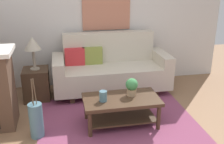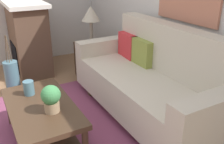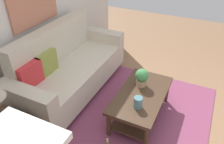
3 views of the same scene
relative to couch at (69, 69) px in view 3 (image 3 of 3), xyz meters
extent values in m
plane|color=#8C6647|center=(-0.12, -1.69, -0.43)|extent=(8.97, 8.97, 0.00)
cube|color=silver|center=(-0.12, 0.54, 0.92)|extent=(4.97, 0.10, 2.70)
cube|color=#843D5B|center=(-0.12, -1.19, -0.42)|extent=(2.34, 1.96, 0.01)
cube|color=beige|center=(0.00, -0.06, -0.11)|extent=(1.71, 0.84, 0.40)
cube|color=beige|center=(0.00, 0.26, 0.37)|extent=(1.71, 0.20, 0.56)
cube|color=beige|center=(-0.96, -0.06, -0.01)|extent=(0.20, 0.84, 0.60)
cube|color=beige|center=(0.96, -0.06, -0.01)|extent=(0.20, 0.84, 0.60)
cube|color=#422D1E|center=(-0.76, -0.06, -0.37)|extent=(0.08, 0.74, 0.12)
cube|color=#422D1E|center=(0.76, -0.06, -0.37)|extent=(0.08, 0.74, 0.12)
cube|color=red|center=(-0.65, 0.13, 0.25)|extent=(0.37, 0.14, 0.32)
cube|color=olive|center=(-0.33, 0.13, 0.25)|extent=(0.36, 0.12, 0.32)
cube|color=#422D1E|center=(-0.09, -1.23, -0.03)|extent=(1.10, 0.60, 0.05)
cube|color=#422D1E|center=(-0.09, -1.23, -0.31)|extent=(0.98, 0.50, 0.02)
cylinder|color=#422D1E|center=(-0.58, -1.48, -0.24)|extent=(0.06, 0.06, 0.38)
cylinder|color=#422D1E|center=(0.40, -1.48, -0.24)|extent=(0.06, 0.06, 0.38)
cylinder|color=#422D1E|center=(-0.58, -0.98, -0.24)|extent=(0.06, 0.06, 0.38)
cylinder|color=#422D1E|center=(0.40, -0.98, -0.24)|extent=(0.06, 0.06, 0.38)
cylinder|color=slate|center=(-0.36, -1.27, 0.07)|extent=(0.11, 0.11, 0.15)
cylinder|color=tan|center=(0.08, -1.16, 0.05)|extent=(0.14, 0.14, 0.10)
sphere|color=#3E874B|center=(0.08, -1.16, 0.17)|extent=(0.18, 0.18, 0.18)
cube|color=#422D1E|center=(-1.36, -0.09, -0.15)|extent=(0.44, 0.44, 0.56)
cylinder|color=gray|center=(-1.36, -0.09, 0.14)|extent=(0.16, 0.16, 0.02)
camera|label=1|loc=(-0.90, -4.70, 1.72)|focal=43.84mm
camera|label=2|loc=(2.12, -1.65, 1.25)|focal=40.47mm
camera|label=3|loc=(-2.36, -1.88, 1.90)|focal=35.92mm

